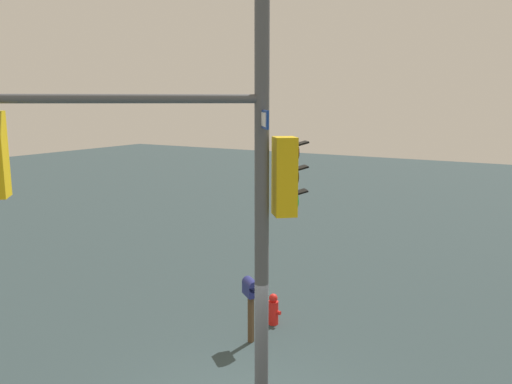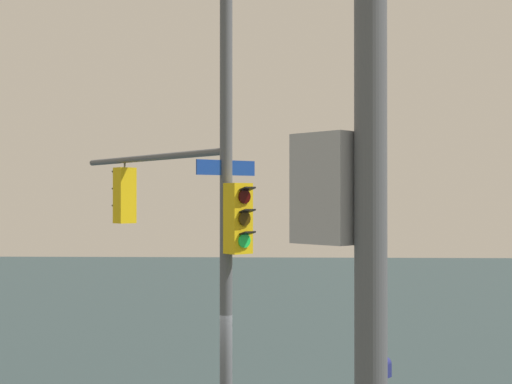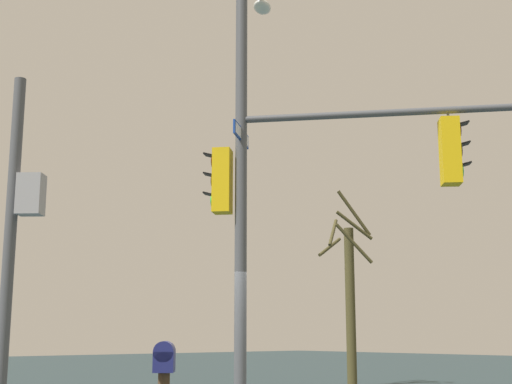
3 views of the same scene
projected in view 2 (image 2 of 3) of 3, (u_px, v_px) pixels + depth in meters
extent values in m
cylinder|color=#4C4F54|center=(226.00, 201.00, 11.38)|extent=(0.20, 0.20, 8.62)
cylinder|color=#4C4F54|center=(149.00, 158.00, 13.33)|extent=(3.87, 3.26, 0.12)
cube|color=gold|center=(125.00, 195.00, 14.11)|extent=(0.47, 0.47, 1.10)
cylinder|color=#2F0403|center=(120.00, 178.00, 14.23)|extent=(0.17, 0.18, 0.22)
cube|color=black|center=(118.00, 172.00, 14.29)|extent=(0.26, 0.26, 0.06)
cylinder|color=#352504|center=(120.00, 195.00, 14.23)|extent=(0.17, 0.18, 0.22)
cube|color=black|center=(118.00, 189.00, 14.28)|extent=(0.26, 0.26, 0.06)
cylinder|color=#19D147|center=(120.00, 212.00, 14.23)|extent=(0.17, 0.18, 0.22)
cube|color=black|center=(118.00, 206.00, 14.28)|extent=(0.26, 0.26, 0.06)
cylinder|color=#4C4F54|center=(125.00, 164.00, 14.11)|extent=(0.04, 0.04, 0.15)
cube|color=gold|center=(238.00, 218.00, 11.12)|extent=(0.46, 0.47, 1.10)
cylinder|color=#2F0403|center=(244.00, 197.00, 11.00)|extent=(0.17, 0.19, 0.22)
cube|color=black|center=(247.00, 189.00, 10.94)|extent=(0.26, 0.26, 0.06)
cylinder|color=#352504|center=(244.00, 219.00, 10.99)|extent=(0.17, 0.19, 0.22)
cube|color=black|center=(247.00, 211.00, 10.94)|extent=(0.26, 0.26, 0.06)
cylinder|color=#19D147|center=(244.00, 241.00, 10.99)|extent=(0.17, 0.19, 0.22)
cube|color=black|center=(247.00, 233.00, 10.93)|extent=(0.26, 0.26, 0.06)
cube|color=navy|center=(226.00, 168.00, 11.38)|extent=(0.70, 0.89, 0.24)
cube|color=white|center=(225.00, 168.00, 11.40)|extent=(0.62, 0.80, 0.18)
cylinder|color=#4C4F54|center=(371.00, 305.00, 5.51)|extent=(0.25, 0.25, 7.07)
cube|color=#99999E|center=(331.00, 189.00, 5.80)|extent=(0.68, 0.68, 0.89)
cube|color=navy|center=(380.00, 372.00, 13.09)|extent=(0.49, 0.46, 0.24)
cylinder|color=navy|center=(380.00, 365.00, 13.09)|extent=(0.49, 0.46, 0.24)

